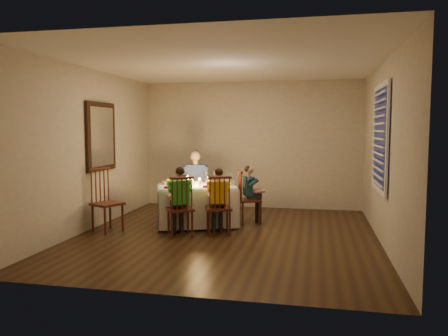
% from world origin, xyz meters
% --- Properties ---
extents(ground, '(5.00, 5.00, 0.00)m').
position_xyz_m(ground, '(0.00, 0.00, 0.00)').
color(ground, black).
rests_on(ground, ground).
extents(wall_left, '(0.02, 5.00, 2.60)m').
position_xyz_m(wall_left, '(-2.25, 0.00, 1.30)').
color(wall_left, beige).
rests_on(wall_left, ground).
extents(wall_right, '(0.02, 5.00, 2.60)m').
position_xyz_m(wall_right, '(2.25, 0.00, 1.30)').
color(wall_right, beige).
rests_on(wall_right, ground).
extents(wall_back, '(4.50, 0.02, 2.60)m').
position_xyz_m(wall_back, '(0.00, 2.50, 1.30)').
color(wall_back, beige).
rests_on(wall_back, ground).
extents(ceiling, '(5.00, 5.00, 0.00)m').
position_xyz_m(ceiling, '(0.00, 0.00, 2.60)').
color(ceiling, white).
rests_on(ceiling, wall_back).
extents(dining_table, '(1.56, 1.35, 0.65)m').
position_xyz_m(dining_table, '(-0.64, 0.59, 0.48)').
color(dining_table, silver).
rests_on(dining_table, ground).
extents(chair_adult, '(0.46, 0.44, 0.93)m').
position_xyz_m(chair_adult, '(-0.84, 1.24, 0.00)').
color(chair_adult, '#3C1710').
rests_on(chair_adult, ground).
extents(chair_near_left, '(0.51, 0.50, 0.93)m').
position_xyz_m(chair_near_left, '(-0.69, -0.17, 0.00)').
color(chair_near_left, '#3C1710').
rests_on(chair_near_left, ground).
extents(chair_near_right, '(0.48, 0.47, 0.93)m').
position_xyz_m(chair_near_right, '(-0.13, 0.02, 0.00)').
color(chair_near_right, '#3C1710').
rests_on(chair_near_right, ground).
extents(chair_end, '(0.47, 0.48, 0.93)m').
position_xyz_m(chair_end, '(0.22, 0.90, 0.00)').
color(chair_end, '#3C1710').
rests_on(chair_end, ground).
extents(chair_extra, '(0.54, 0.55, 1.01)m').
position_xyz_m(chair_extra, '(-1.90, -0.16, 0.00)').
color(chair_extra, '#3C1710').
rests_on(chair_extra, ground).
extents(adult, '(0.53, 0.51, 1.23)m').
position_xyz_m(adult, '(-0.84, 1.24, 0.00)').
color(adult, navy).
rests_on(adult, ground).
extents(child_green, '(0.46, 0.45, 1.06)m').
position_xyz_m(child_green, '(-0.69, -0.17, 0.00)').
color(child_green, green).
rests_on(child_green, ground).
extents(child_yellow, '(0.42, 0.40, 1.03)m').
position_xyz_m(child_yellow, '(-0.13, 0.02, 0.00)').
color(child_yellow, yellow).
rests_on(child_yellow, ground).
extents(child_teal, '(0.38, 0.39, 1.00)m').
position_xyz_m(child_teal, '(0.22, 0.90, 0.00)').
color(child_teal, '#1A3441').
rests_on(child_teal, ground).
extents(setting_adult, '(0.34, 0.34, 0.02)m').
position_xyz_m(setting_adult, '(-0.71, 0.85, 0.69)').
color(setting_adult, white).
rests_on(setting_adult, dining_table).
extents(setting_green, '(0.34, 0.34, 0.02)m').
position_xyz_m(setting_green, '(-0.83, 0.21, 0.69)').
color(setting_green, white).
rests_on(setting_green, dining_table).
extents(setting_yellow, '(0.34, 0.34, 0.02)m').
position_xyz_m(setting_yellow, '(-0.25, 0.45, 0.69)').
color(setting_yellow, white).
rests_on(setting_yellow, dining_table).
extents(setting_teal, '(0.34, 0.34, 0.02)m').
position_xyz_m(setting_teal, '(-0.22, 0.72, 0.69)').
color(setting_teal, white).
rests_on(setting_teal, dining_table).
extents(candle_left, '(0.06, 0.06, 0.10)m').
position_xyz_m(candle_left, '(-0.72, 0.56, 0.73)').
color(candle_left, white).
rests_on(candle_left, dining_table).
extents(candle_right, '(0.06, 0.06, 0.10)m').
position_xyz_m(candle_right, '(-0.59, 0.60, 0.73)').
color(candle_right, white).
rests_on(candle_right, dining_table).
extents(squash, '(0.09, 0.09, 0.09)m').
position_xyz_m(squash, '(-1.18, 0.67, 0.72)').
color(squash, gold).
rests_on(squash, dining_table).
extents(orange_fruit, '(0.08, 0.08, 0.08)m').
position_xyz_m(orange_fruit, '(-0.45, 0.71, 0.72)').
color(orange_fruit, orange).
rests_on(orange_fruit, dining_table).
extents(serving_bowl, '(0.24, 0.24, 0.05)m').
position_xyz_m(serving_bowl, '(-1.17, 0.65, 0.71)').
color(serving_bowl, white).
rests_on(serving_bowl, dining_table).
extents(wall_mirror, '(0.06, 0.95, 1.15)m').
position_xyz_m(wall_mirror, '(-2.22, 0.30, 1.50)').
color(wall_mirror, black).
rests_on(wall_mirror, wall_left).
extents(window_blinds, '(0.07, 1.34, 1.54)m').
position_xyz_m(window_blinds, '(2.21, 0.10, 1.50)').
color(window_blinds, '#0D1135').
rests_on(window_blinds, wall_right).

